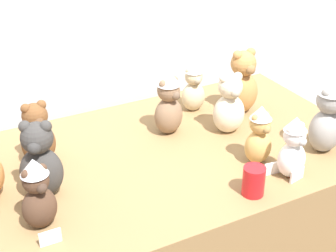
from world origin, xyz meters
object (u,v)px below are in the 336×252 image
(teddy_bear_cocoa, at_px, (38,194))
(party_cup_red, at_px, (254,181))
(teddy_bear_caramel, at_px, (242,83))
(teddy_bear_honey, at_px, (259,135))
(teddy_bear_mocha, at_px, (169,103))
(teddy_bear_ash, at_px, (328,116))
(teddy_bear_sand, at_px, (194,86))
(teddy_bear_cream, at_px, (229,105))
(teddy_bear_snow, at_px, (293,148))
(teddy_bear_charcoal, at_px, (40,162))
(teddy_bear_chestnut, at_px, (38,135))
(display_table, at_px, (168,228))

(teddy_bear_cocoa, height_order, party_cup_red, teddy_bear_cocoa)
(teddy_bear_cocoa, distance_m, teddy_bear_caramel, 1.11)
(teddy_bear_honey, bearing_deg, party_cup_red, -134.55)
(party_cup_red, bearing_deg, teddy_bear_mocha, 95.96)
(teddy_bear_ash, distance_m, teddy_bear_sand, 0.63)
(teddy_bear_cream, bearing_deg, teddy_bear_mocha, 160.44)
(teddy_bear_cocoa, height_order, teddy_bear_mocha, teddy_bear_mocha)
(teddy_bear_snow, bearing_deg, teddy_bear_ash, 10.17)
(teddy_bear_snow, xyz_separation_m, teddy_bear_cream, (-0.02, 0.39, 0.01))
(teddy_bear_charcoal, distance_m, teddy_bear_cream, 0.84)
(teddy_bear_honey, height_order, teddy_bear_chestnut, teddy_bear_chestnut)
(teddy_bear_cocoa, relative_size, teddy_bear_chestnut, 0.99)
(teddy_bear_ash, bearing_deg, teddy_bear_caramel, 89.97)
(teddy_bear_charcoal, height_order, teddy_bear_chestnut, teddy_bear_charcoal)
(teddy_bear_cocoa, xyz_separation_m, teddy_bear_chestnut, (0.10, 0.38, -0.00))
(party_cup_red, bearing_deg, teddy_bear_cocoa, 165.85)
(teddy_bear_ash, bearing_deg, teddy_bear_cream, 116.89)
(teddy_bear_snow, bearing_deg, teddy_bear_caramel, 66.36)
(teddy_bear_sand, height_order, teddy_bear_chestnut, teddy_bear_chestnut)
(teddy_bear_caramel, relative_size, teddy_bear_honey, 1.26)
(teddy_bear_ash, distance_m, teddy_bear_caramel, 0.46)
(teddy_bear_caramel, xyz_separation_m, party_cup_red, (-0.33, -0.56, -0.09))
(teddy_bear_cream, height_order, party_cup_red, teddy_bear_cream)
(teddy_bear_caramel, xyz_separation_m, teddy_bear_snow, (-0.14, -0.53, -0.02))
(teddy_bear_caramel, xyz_separation_m, teddy_bear_honey, (-0.19, -0.39, -0.02))
(teddy_bear_snow, bearing_deg, party_cup_red, -179.64)
(teddy_bear_charcoal, xyz_separation_m, teddy_bear_snow, (0.85, -0.31, -0.02))
(display_table, height_order, teddy_bear_sand, teddy_bear_sand)
(teddy_bear_cocoa, height_order, teddy_bear_caramel, teddy_bear_caramel)
(display_table, relative_size, teddy_bear_mocha, 5.75)
(teddy_bear_snow, bearing_deg, display_table, 123.46)
(teddy_bear_cream, bearing_deg, party_cup_red, -106.17)
(display_table, height_order, teddy_bear_mocha, teddy_bear_mocha)
(teddy_bear_chestnut, relative_size, party_cup_red, 2.36)
(teddy_bear_ash, xyz_separation_m, teddy_bear_cream, (-0.26, 0.31, -0.03))
(teddy_bear_caramel, distance_m, teddy_bear_cream, 0.21)
(teddy_bear_sand, relative_size, party_cup_red, 2.24)
(teddy_bear_charcoal, distance_m, teddy_bear_honey, 0.82)
(teddy_bear_cocoa, height_order, teddy_bear_snow, teddy_bear_cocoa)
(teddy_bear_caramel, xyz_separation_m, teddy_bear_mocha, (-0.39, -0.02, -0.00))
(teddy_bear_snow, bearing_deg, teddy_bear_cream, 83.83)
(teddy_bear_ash, height_order, teddy_bear_honey, teddy_bear_ash)
(party_cup_red, bearing_deg, teddy_bear_chestnut, 137.42)
(teddy_bear_sand, bearing_deg, teddy_bear_ash, -60.15)
(teddy_bear_sand, distance_m, party_cup_red, 0.69)
(teddy_bear_mocha, distance_m, teddy_bear_cream, 0.26)
(party_cup_red, bearing_deg, teddy_bear_charcoal, 152.43)
(teddy_bear_charcoal, xyz_separation_m, party_cup_red, (0.66, -0.34, -0.08))
(teddy_bear_ash, height_order, teddy_bear_sand, teddy_bear_ash)
(teddy_bear_sand, height_order, teddy_bear_honey, teddy_bear_sand)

